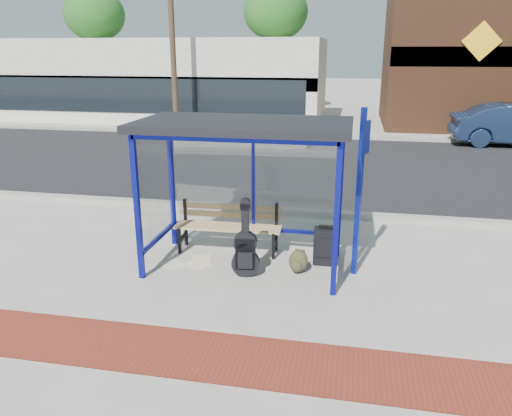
% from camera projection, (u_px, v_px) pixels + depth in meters
% --- Properties ---
extents(ground, '(120.00, 120.00, 0.00)m').
position_uv_depth(ground, '(245.00, 266.00, 8.35)').
color(ground, '#B2ADA0').
rests_on(ground, ground).
extents(brick_paver_strip, '(60.00, 1.00, 0.01)m').
position_uv_depth(brick_paver_strip, '(198.00, 354.00, 5.92)').
color(brick_paver_strip, maroon).
rests_on(brick_paver_strip, ground).
extents(curb_near, '(60.00, 0.25, 0.12)m').
position_uv_depth(curb_near, '(273.00, 210.00, 11.05)').
color(curb_near, gray).
rests_on(curb_near, ground).
extents(street_asphalt, '(60.00, 10.00, 0.00)m').
position_uv_depth(street_asphalt, '(298.00, 164.00, 15.84)').
color(street_asphalt, black).
rests_on(street_asphalt, ground).
extents(curb_far, '(60.00, 0.25, 0.12)m').
position_uv_depth(curb_far, '(312.00, 136.00, 20.59)').
color(curb_far, gray).
rests_on(curb_far, ground).
extents(far_sidewalk, '(60.00, 4.00, 0.01)m').
position_uv_depth(far_sidewalk, '(316.00, 131.00, 22.39)').
color(far_sidewalk, '#B2ADA0').
rests_on(far_sidewalk, ground).
extents(bus_shelter, '(3.30, 1.80, 2.42)m').
position_uv_depth(bus_shelter, '(245.00, 143.00, 7.80)').
color(bus_shelter, navy).
rests_on(bus_shelter, ground).
extents(storefront_white, '(18.00, 6.04, 4.00)m').
position_uv_depth(storefront_white, '(151.00, 79.00, 26.23)').
color(storefront_white, silver).
rests_on(storefront_white, ground).
extents(storefront_brown, '(10.00, 7.08, 6.40)m').
position_uv_depth(storefront_brown, '(497.00, 56.00, 23.22)').
color(storefront_brown, '#59331E').
rests_on(storefront_brown, ground).
extents(tree_left, '(3.60, 3.60, 7.03)m').
position_uv_depth(tree_left, '(95.00, 15.00, 29.86)').
color(tree_left, '#4C3826').
rests_on(tree_left, ground).
extents(tree_mid, '(3.60, 3.60, 7.03)m').
position_uv_depth(tree_mid, '(276.00, 13.00, 27.84)').
color(tree_mid, '#4C3826').
rests_on(tree_mid, ground).
extents(utility_pole_west, '(1.60, 0.24, 8.00)m').
position_uv_depth(utility_pole_west, '(172.00, 34.00, 20.75)').
color(utility_pole_west, '#4C3826').
rests_on(utility_pole_west, ground).
extents(bench, '(1.90, 0.52, 0.89)m').
position_uv_depth(bench, '(229.00, 224.00, 8.85)').
color(bench, black).
rests_on(bench, ground).
extents(guitar_bag, '(0.46, 0.18, 1.22)m').
position_uv_depth(guitar_bag, '(245.00, 250.00, 7.85)').
color(guitar_bag, black).
rests_on(guitar_bag, ground).
extents(suitcase, '(0.40, 0.26, 0.69)m').
position_uv_depth(suitcase, '(326.00, 246.00, 8.34)').
color(suitcase, black).
rests_on(suitcase, ground).
extents(backpack, '(0.34, 0.31, 0.38)m').
position_uv_depth(backpack, '(298.00, 262.00, 8.07)').
color(backpack, '#33311C').
rests_on(backpack, ground).
extents(sign_post, '(0.16, 0.32, 2.66)m').
position_uv_depth(sign_post, '(360.00, 184.00, 7.62)').
color(sign_post, navy).
rests_on(sign_post, ground).
extents(newspaper_a, '(0.54, 0.52, 0.01)m').
position_uv_depth(newspaper_a, '(173.00, 265.00, 8.39)').
color(newspaper_a, white).
rests_on(newspaper_a, ground).
extents(newspaper_b, '(0.40, 0.46, 0.01)m').
position_uv_depth(newspaper_b, '(202.00, 259.00, 8.62)').
color(newspaper_b, white).
rests_on(newspaper_b, ground).
extents(newspaper_c, '(0.54, 0.51, 0.01)m').
position_uv_depth(newspaper_c, '(198.00, 265.00, 8.39)').
color(newspaper_c, white).
rests_on(newspaper_c, ground).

